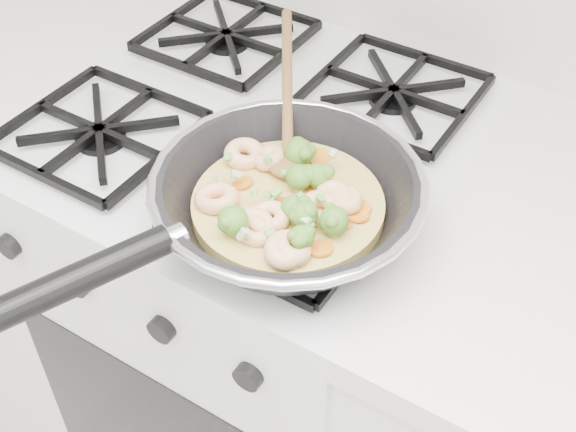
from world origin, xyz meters
The scene contains 2 objects.
stove centered at (0.00, 1.70, 0.46)m, with size 0.60×0.60×0.92m.
skillet centered at (0.16, 1.53, 0.96)m, with size 0.35×0.62×0.09m.
Camera 1 is at (0.51, 0.99, 1.55)m, focal length 47.17 mm.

